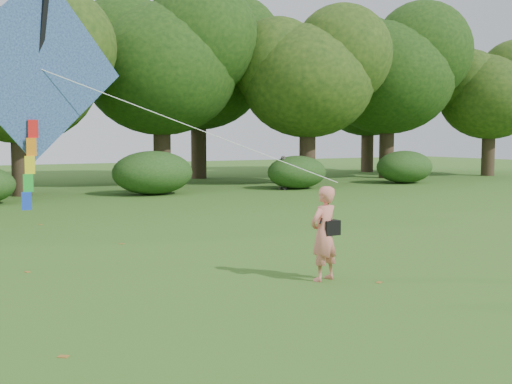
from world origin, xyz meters
TOP-DOWN VIEW (x-y plane):
  - ground at (0.00, 0.00)m, footprint 100.00×100.00m
  - man_kite_flyer at (-0.08, 0.90)m, footprint 0.69×0.55m
  - bystander_right at (9.20, 17.33)m, footprint 0.83×0.99m
  - crossbody_bag at (0.03, 0.87)m, footprint 0.43×0.20m
  - flying_kite at (-4.67, 1.48)m, footprint 6.15×1.06m
  - tree_line at (1.67, 22.88)m, footprint 54.70×15.30m
  - shrub_band at (-0.72, 17.60)m, footprint 39.15×3.22m
  - fallen_leaves at (-1.39, 3.88)m, footprint 10.17×13.99m

SIDE VIEW (x-z plane):
  - ground at x=0.00m, z-range 0.00..0.00m
  - fallen_leaves at x=-1.39m, z-range 0.00..0.01m
  - bystander_right at x=9.20m, z-range 0.00..1.59m
  - man_kite_flyer at x=-0.08m, z-range 0.00..1.65m
  - shrub_band at x=-0.72m, z-range -0.08..1.79m
  - crossbody_bag at x=0.03m, z-range 0.59..1.28m
  - flying_kite at x=-4.67m, z-range 1.75..5.13m
  - tree_line at x=1.67m, z-range 0.86..10.35m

